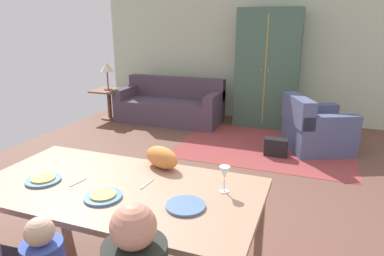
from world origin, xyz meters
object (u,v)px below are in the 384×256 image
plate_near_child (103,197)px  plate_near_woman (186,206)px  armoire (268,68)px  table_lamp (107,68)px  armchair (315,129)px  cat (162,157)px  side_table (109,100)px  dining_table (119,194)px  wine_glass (224,174)px  couch (170,106)px  handbag (276,147)px  plate_near_man (43,180)px

plate_near_child → plate_near_woman: same height
armoire → table_lamp: 3.04m
armchair → cat: bearing=-110.4°
plate_near_woman → cat: (-0.40, 0.50, 0.08)m
side_table → table_lamp: (0.00, 0.00, 0.63)m
cat → dining_table: bearing=-88.0°
wine_glass → couch: wine_glass is taller
cat → couch: size_ratio=0.16×
dining_table → armoire: 4.53m
cat → handbag: 2.68m
armoire → table_lamp: (-2.96, -0.69, -0.04)m
table_lamp → plate_near_man: bearing=-62.2°
dining_table → handbag: 3.07m
plate_near_woman → table_lamp: bearing=129.0°
plate_near_child → handbag: bearing=76.2°
plate_near_woman → plate_near_man: bearing=-179.0°
plate_near_woman → handbag: plate_near_woman is taller
plate_near_child → side_table: (-2.62, 4.00, -0.39)m
armoire → plate_near_woman: bearing=-87.4°
wine_glass → armoire: size_ratio=0.09×
side_table → couch: bearing=12.1°
plate_near_woman → table_lamp: 5.04m
couch → plate_near_woman: bearing=-64.8°
plate_near_child → armchair: size_ratio=0.22×
plate_near_child → armoire: 4.71m
dining_table → wine_glass: size_ratio=10.73×
couch → side_table: couch is taller
cat → armoire: bearing=109.7°
side_table → plate_near_man: bearing=-62.2°
cat → armoire: (0.19, 4.10, 0.20)m
plate_near_child → table_lamp: bearing=123.3°
plate_near_woman → wine_glass: (0.17, 0.28, 0.12)m
armchair → side_table: (-3.88, 0.42, 0.06)m
plate_near_man → plate_near_woman: same height
plate_near_child → handbag: 3.25m
side_table → cat: bearing=-50.9°
dining_table → plate_near_child: bearing=-90.0°
side_table → handbag: (3.38, -0.90, -0.25)m
couch → table_lamp: 1.42m
couch → dining_table: bearing=-70.9°
armchair → side_table: armchair is taller
armchair → handbag: armchair is taller
plate_near_woman → armoire: armoire is taller
dining_table → side_table: bearing=124.5°
dining_table → wine_glass: 0.77m
dining_table → cat: size_ratio=6.24×
wine_glass → table_lamp: 4.94m
armoire → table_lamp: armoire is taller
wine_glass → side_table: 4.96m
cat → plate_near_child: bearing=-82.0°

